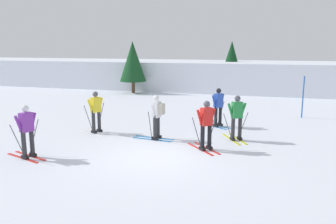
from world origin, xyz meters
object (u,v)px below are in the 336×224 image
(skier_red, at_px, (206,124))
(conifer_far_centre, at_px, (133,61))
(skier_purple, at_px, (27,130))
(skier_white, at_px, (157,115))
(conifer_far_left, at_px, (232,60))
(skier_green, at_px, (237,117))
(skier_yellow, at_px, (96,111))
(trail_marker_pole, at_px, (303,97))
(skier_blue, at_px, (218,106))

(skier_red, distance_m, conifer_far_centre, 15.17)
(skier_purple, relative_size, skier_white, 1.00)
(skier_purple, xyz_separation_m, conifer_far_left, (4.11, 19.77, 1.48))
(skier_green, bearing_deg, skier_yellow, -175.18)
(skier_white, distance_m, skier_yellow, 2.72)
(skier_white, distance_m, trail_marker_pole, 8.14)
(skier_white, relative_size, conifer_far_centre, 0.44)
(skier_white, bearing_deg, skier_purple, -134.35)
(skier_green, bearing_deg, skier_red, -119.62)
(skier_green, height_order, trail_marker_pole, trail_marker_pole)
(skier_green, xyz_separation_m, skier_purple, (-6.11, -4.00, 0.00))
(skier_white, height_order, trail_marker_pole, trail_marker_pole)
(skier_white, bearing_deg, conifer_far_left, 86.87)
(skier_purple, height_order, skier_blue, same)
(trail_marker_pole, bearing_deg, conifer_far_centre, 152.04)
(trail_marker_pole, distance_m, conifer_far_centre, 13.14)
(conifer_far_left, height_order, conifer_far_centre, conifer_far_left)
(skier_green, relative_size, skier_blue, 1.00)
(skier_green, distance_m, skier_purple, 7.30)
(trail_marker_pole, xyz_separation_m, conifer_far_left, (-4.71, 10.60, 1.36))
(skier_yellow, xyz_separation_m, conifer_far_centre, (-3.22, 11.77, 1.46))
(conifer_far_centre, bearing_deg, trail_marker_pole, -27.96)
(skier_blue, height_order, trail_marker_pole, trail_marker_pole)
(skier_purple, xyz_separation_m, skier_red, (5.23, 2.47, 0.00))
(skier_yellow, bearing_deg, skier_green, 4.82)
(skier_green, xyz_separation_m, trail_marker_pole, (2.71, 5.17, 0.12))
(skier_green, relative_size, trail_marker_pole, 0.83)
(skier_white, distance_m, conifer_far_centre, 13.47)
(skier_white, height_order, conifer_far_centre, conifer_far_centre)
(skier_purple, distance_m, conifer_far_centre, 15.61)
(skier_purple, distance_m, skier_blue, 7.92)
(skier_red, height_order, trail_marker_pole, trail_marker_pole)
(skier_white, xyz_separation_m, conifer_far_centre, (-5.93, 12.02, 1.43))
(skier_white, xyz_separation_m, skier_yellow, (-2.71, 0.25, -0.04))
(skier_blue, xyz_separation_m, conifer_far_centre, (-7.82, 9.24, 1.46))
(trail_marker_pole, bearing_deg, skier_blue, -140.04)
(conifer_far_left, distance_m, conifer_far_centre, 8.16)
(skier_yellow, distance_m, trail_marker_pole, 10.05)
(skier_red, xyz_separation_m, trail_marker_pole, (3.59, 6.71, 0.12))
(skier_blue, height_order, skier_yellow, same)
(skier_purple, bearing_deg, skier_yellow, 81.91)
(skier_green, distance_m, conifer_far_centre, 14.41)
(trail_marker_pole, height_order, conifer_far_left, conifer_far_left)
(skier_red, bearing_deg, skier_blue, 92.07)
(skier_yellow, bearing_deg, trail_marker_pole, 34.14)
(skier_green, bearing_deg, trail_marker_pole, 62.29)
(conifer_far_left, bearing_deg, skier_green, -82.78)
(conifer_far_centre, bearing_deg, skier_red, -58.21)
(skier_white, relative_size, skier_blue, 1.00)
(skier_red, bearing_deg, skier_yellow, 167.31)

